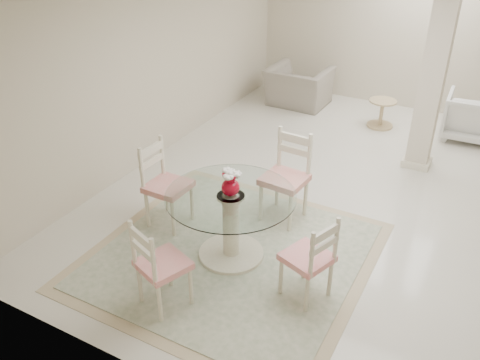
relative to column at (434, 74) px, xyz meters
The scene contains 13 objects.
ground 1.94m from the column, 111.04° to the right, with size 7.00×7.00×0.00m, color silver.
room_shell 1.48m from the column, 111.04° to the right, with size 6.02×7.02×2.71m.
column is the anchor object (origin of this frame).
area_rug 3.65m from the column, 112.96° to the right, with size 2.86×2.86×0.02m.
dining_table 3.53m from the column, 112.96° to the right, with size 1.34×1.34×0.77m.
red_vase 3.42m from the column, 112.94° to the right, with size 0.22×0.21×0.29m.
dining_chair_east 3.45m from the column, 95.66° to the right, with size 0.52×0.52×1.02m.
dining_chair_north 2.51m from the column, 118.02° to the right, with size 0.51×0.51×1.19m.
dining_chair_west 3.82m from the column, 128.45° to the right, with size 0.47×0.47×1.14m.
dining_chair_south 4.47m from the column, 110.48° to the right, with size 0.54×0.54×1.05m.
recliner_taupe 2.97m from the column, 150.80° to the left, with size 1.07×0.93×0.69m, color gray.
armchair_white 1.72m from the column, 68.70° to the left, with size 0.78×0.80×0.73m, color white.
side_table 1.79m from the column, 127.13° to the left, with size 0.45×0.45×0.46m.
Camera 1 is at (1.35, -5.64, 3.47)m, focal length 38.00 mm.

